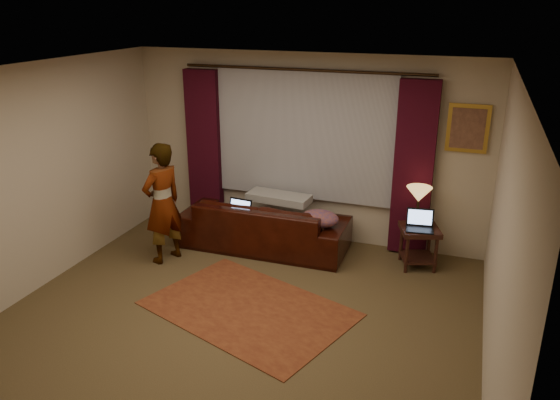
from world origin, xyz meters
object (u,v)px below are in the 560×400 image
object	(u,v)px
tiffany_lamp	(418,206)
laptop_sofa	(236,211)
sofa	(264,216)
laptop_table	(420,221)
end_table	(418,247)
person	(163,203)

from	to	relation	value
tiffany_lamp	laptop_sofa	bearing A→B (deg)	-169.82
sofa	laptop_table	world-z (taller)	sofa
laptop_sofa	laptop_table	bearing A→B (deg)	11.96
end_table	person	world-z (taller)	person
laptop_sofa	tiffany_lamp	distance (m)	2.37
sofa	end_table	bearing A→B (deg)	-177.35
laptop_table	sofa	bearing A→B (deg)	173.32
person	end_table	bearing A→B (deg)	126.12
end_table	tiffany_lamp	bearing A→B (deg)	128.10
sofa	person	world-z (taller)	person
end_table	tiffany_lamp	xyz separation A→B (m)	(-0.06, 0.07, 0.52)
person	tiffany_lamp	bearing A→B (deg)	127.65
laptop_sofa	tiffany_lamp	world-z (taller)	tiffany_lamp
sofa	laptop_table	xyz separation A→B (m)	(2.06, 0.04, 0.20)
end_table	tiffany_lamp	distance (m)	0.53
laptop_table	person	world-z (taller)	person
laptop_table	person	distance (m)	3.25
laptop_sofa	end_table	size ratio (longest dim) A/B	0.67
end_table	laptop_table	size ratio (longest dim) A/B	1.48
tiffany_lamp	person	xyz separation A→B (m)	(-3.08, -0.99, -0.00)
sofa	tiffany_lamp	size ratio (longest dim) A/B	4.48
end_table	person	distance (m)	3.31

